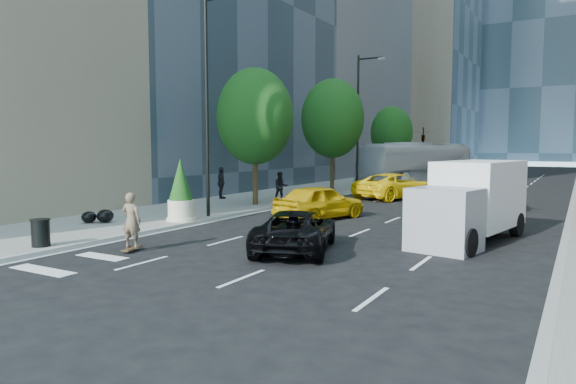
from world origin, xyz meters
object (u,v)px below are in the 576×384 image
Objects in this scene: black_sedan_lincoln at (296,230)px; city_bus at (416,163)px; black_sedan_mercedes at (463,209)px; box_truck at (471,201)px; skateboarder at (131,224)px; planter_shrub at (181,191)px; trash_can at (41,233)px.

city_bus is at bearing -99.70° from black_sedan_lincoln.
black_sedan_mercedes is at bearing -135.18° from black_sedan_lincoln.
city_bus reaches higher than box_truck.
city_bus is 29.46m from box_truck.
skateboarder is 5.91m from planter_shrub.
black_sedan_lincoln is at bearing 45.10° from black_sedan_mercedes.
city_bus is 29.81m from planter_shrub.
city_bus reaches higher than skateboarder.
city_bus reaches higher than black_sedan_mercedes.
planter_shrub is (-11.65, -2.00, -0.00)m from box_truck.
planter_shrub is at bearing -159.75° from box_truck.
skateboarder is at bearing -68.52° from city_bus.
planter_shrub reaches higher than black_sedan_mercedes.
city_bus is 36.48m from trash_can.
skateboarder is at bearing -130.67° from box_truck.
city_bus is 2.14× the size of box_truck.
city_bus is (-0.82, 35.02, 0.96)m from skateboarder.
black_sedan_lincoln is 0.88× the size of black_sedan_mercedes.
trash_can is (-11.65, -8.65, -0.86)m from box_truck.
planter_shrub is at bearing -73.32° from city_bus.
black_sedan_mercedes is at bearing -143.47° from skateboarder.
planter_shrub is (-2.62, 5.27, 0.54)m from skateboarder.
skateboarder is at bearing -63.58° from planter_shrub.
city_bus is 4.93× the size of planter_shrub.
trash_can is 0.31× the size of planter_shrub.
city_bus is at bearing -88.75° from black_sedan_mercedes.
skateboarder is 0.33× the size of black_sedan_mercedes.
skateboarder is at bearing 32.71° from black_sedan_mercedes.
black_sedan_mercedes is at bearing -49.88° from city_bus.
black_sedan_lincoln is 1.77× the size of planter_shrub.
box_truck is at bearing 36.59° from trash_can.
black_sedan_mercedes reaches higher than black_sedan_lincoln.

